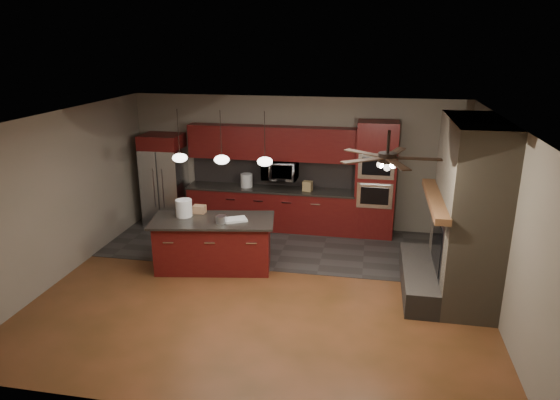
% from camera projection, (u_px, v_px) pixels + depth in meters
% --- Properties ---
extents(ground, '(7.00, 7.00, 0.00)m').
position_uv_depth(ground, '(266.00, 287.00, 8.24)').
color(ground, brown).
rests_on(ground, ground).
extents(ceiling, '(7.00, 6.00, 0.02)m').
position_uv_depth(ceiling, '(264.00, 118.00, 7.39)').
color(ceiling, white).
rests_on(ceiling, back_wall).
extents(back_wall, '(7.00, 0.02, 2.80)m').
position_uv_depth(back_wall, '(295.00, 163.00, 10.62)').
color(back_wall, slate).
rests_on(back_wall, ground).
extents(right_wall, '(0.02, 6.00, 2.80)m').
position_uv_depth(right_wall, '(502.00, 221.00, 7.20)').
color(right_wall, slate).
rests_on(right_wall, ground).
extents(left_wall, '(0.02, 6.00, 2.80)m').
position_uv_depth(left_wall, '(63.00, 195.00, 8.43)').
color(left_wall, slate).
rests_on(left_wall, ground).
extents(slate_tile_patch, '(7.00, 2.40, 0.01)m').
position_uv_depth(slate_tile_patch, '(285.00, 245.00, 9.92)').
color(slate_tile_patch, '#2F2D2B').
rests_on(slate_tile_patch, ground).
extents(fireplace_column, '(1.30, 2.10, 2.80)m').
position_uv_depth(fireplace_column, '(463.00, 217.00, 7.69)').
color(fireplace_column, '#695E4B').
rests_on(fireplace_column, ground).
extents(back_cabinetry, '(3.59, 0.64, 2.20)m').
position_uv_depth(back_cabinetry, '(271.00, 188.00, 10.62)').
color(back_cabinetry, '#54120F').
rests_on(back_cabinetry, ground).
extents(oven_tower, '(0.80, 0.63, 2.38)m').
position_uv_depth(oven_tower, '(375.00, 180.00, 10.10)').
color(oven_tower, '#54120F').
rests_on(oven_tower, ground).
extents(microwave, '(0.73, 0.41, 0.50)m').
position_uv_depth(microwave, '(280.00, 170.00, 10.47)').
color(microwave, silver).
rests_on(microwave, back_cabinetry).
extents(refrigerator, '(0.84, 0.75, 1.99)m').
position_uv_depth(refrigerator, '(164.00, 179.00, 10.88)').
color(refrigerator, silver).
rests_on(refrigerator, ground).
extents(kitchen_island, '(2.26, 1.31, 0.92)m').
position_uv_depth(kitchen_island, '(214.00, 243.00, 8.82)').
color(kitchen_island, '#54120F').
rests_on(kitchen_island, ground).
extents(white_bucket, '(0.33, 0.33, 0.31)m').
position_uv_depth(white_bucket, '(184.00, 208.00, 8.78)').
color(white_bucket, white).
rests_on(white_bucket, kitchen_island).
extents(paint_can, '(0.20, 0.20, 0.12)m').
position_uv_depth(paint_can, '(221.00, 219.00, 8.49)').
color(paint_can, '#B2B3B7').
rests_on(paint_can, kitchen_island).
extents(paint_tray, '(0.45, 0.41, 0.04)m').
position_uv_depth(paint_tray, '(236.00, 220.00, 8.61)').
color(paint_tray, silver).
rests_on(paint_tray, kitchen_island).
extents(cardboard_box, '(0.22, 0.16, 0.14)m').
position_uv_depth(cardboard_box, '(199.00, 209.00, 8.98)').
color(cardboard_box, '#A57855').
rests_on(cardboard_box, kitchen_island).
extents(counter_bucket, '(0.33, 0.33, 0.29)m').
position_uv_depth(counter_bucket, '(247.00, 180.00, 10.62)').
color(counter_bucket, silver).
rests_on(counter_bucket, back_cabinetry).
extents(counter_box, '(0.21, 0.18, 0.21)m').
position_uv_depth(counter_box, '(308.00, 186.00, 10.36)').
color(counter_box, '#9E8351').
rests_on(counter_box, back_cabinetry).
extents(pendant_left, '(0.26, 0.26, 0.92)m').
position_uv_depth(pendant_left, '(180.00, 158.00, 8.59)').
color(pendant_left, black).
rests_on(pendant_left, ceiling).
extents(pendant_center, '(0.26, 0.26, 0.92)m').
position_uv_depth(pendant_center, '(222.00, 159.00, 8.45)').
color(pendant_center, black).
rests_on(pendant_center, ceiling).
extents(pendant_right, '(0.26, 0.26, 0.92)m').
position_uv_depth(pendant_right, '(265.00, 161.00, 8.32)').
color(pendant_right, black).
rests_on(pendant_right, ceiling).
extents(ceiling_fan, '(1.27, 1.33, 0.41)m').
position_uv_depth(ceiling_fan, '(388.00, 157.00, 6.43)').
color(ceiling_fan, black).
rests_on(ceiling_fan, ceiling).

